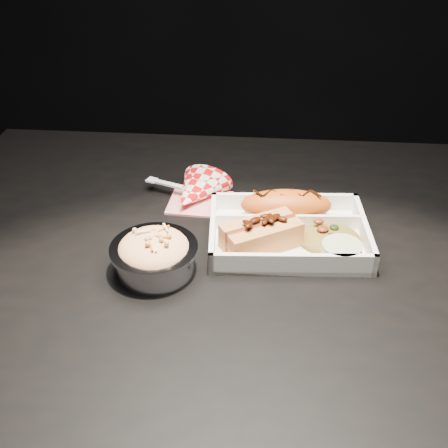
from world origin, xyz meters
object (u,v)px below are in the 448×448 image
(fried_pastry, at_px, (286,205))
(dining_table, at_px, (266,287))
(food_tray, at_px, (288,235))
(napkin_fork, at_px, (195,192))
(foil_coleslaw_cup, at_px, (154,253))
(hotdog, at_px, (261,233))

(fried_pastry, bearing_deg, dining_table, -112.07)
(food_tray, relative_size, fried_pastry, 1.72)
(fried_pastry, relative_size, napkin_fork, 0.93)
(foil_coleslaw_cup, bearing_deg, dining_table, 26.37)
(food_tray, bearing_deg, foil_coleslaw_cup, -158.17)
(foil_coleslaw_cup, bearing_deg, napkin_fork, 80.61)
(dining_table, bearing_deg, foil_coleslaw_cup, -153.63)
(dining_table, bearing_deg, hotdog, -124.76)
(napkin_fork, bearing_deg, hotdog, -28.94)
(food_tray, height_order, napkin_fork, napkin_fork)
(dining_table, relative_size, fried_pastry, 7.88)
(hotdog, bearing_deg, foil_coleslaw_cup, 172.12)
(dining_table, height_order, food_tray, food_tray)
(dining_table, distance_m, fried_pastry, 0.14)
(dining_table, height_order, fried_pastry, fried_pastry)
(food_tray, bearing_deg, fried_pastry, 90.00)
(hotdog, bearing_deg, food_tray, 3.82)
(food_tray, relative_size, foil_coleslaw_cup, 2.01)
(fried_pastry, bearing_deg, napkin_fork, 160.61)
(foil_coleslaw_cup, xyz_separation_m, napkin_fork, (0.03, 0.21, -0.02))
(food_tray, bearing_deg, napkin_fork, 141.97)
(napkin_fork, bearing_deg, foil_coleslaw_cup, -79.01)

